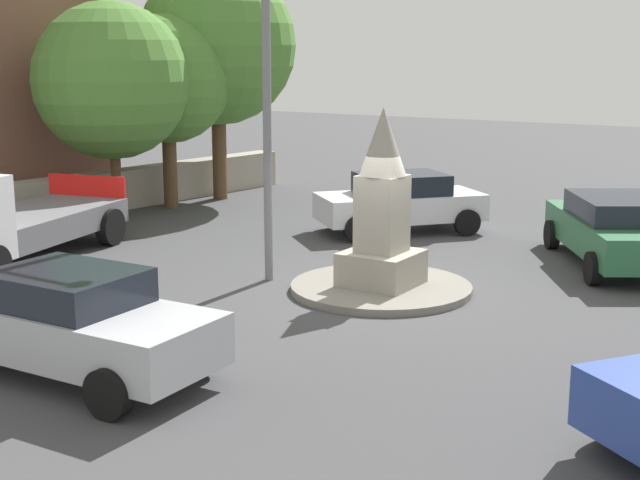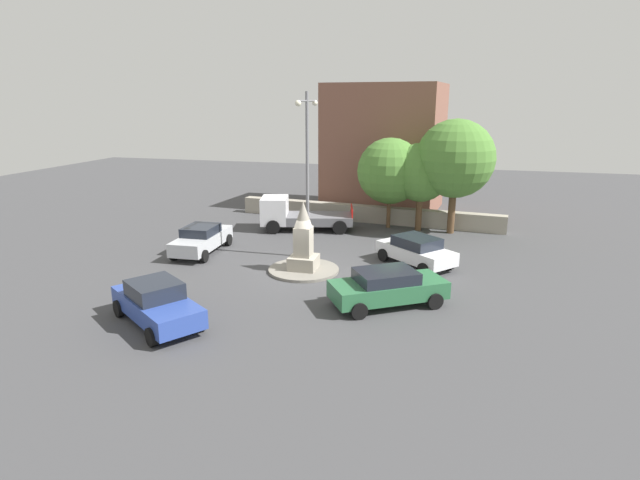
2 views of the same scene
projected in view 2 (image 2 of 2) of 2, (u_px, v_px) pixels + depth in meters
The scene contains 14 objects.
ground_plane at pixel (304, 271), 23.90m from camera, with size 80.00×80.00×0.00m, color #424244.
traffic_island at pixel (304, 270), 23.88m from camera, with size 3.33×3.33×0.13m, color gray.
monument at pixel (303, 241), 23.50m from camera, with size 1.27×1.27×3.23m.
streetlamp at pixel (307, 161), 24.76m from camera, with size 3.10×0.28×8.21m.
car_blue_near_island at pixel (157, 303), 18.12m from camera, with size 3.93×4.59×1.58m.
car_green_parked_left at pixel (388, 287), 19.75m from camera, with size 3.93×4.76×1.45m.
car_silver_passing at pixel (202, 239), 26.61m from camera, with size 4.50×2.03×1.47m.
car_white_waiting at pixel (416, 250), 24.55m from camera, with size 3.86×4.11×1.44m.
truck_white_approaching at pixel (297, 215), 31.30m from camera, with size 3.53×5.94×2.04m.
stone_boundary_wall at pixel (366, 214), 33.43m from camera, with size 17.68×0.70×1.09m, color #9E9687.
corner_building at pixel (385, 148), 36.61m from camera, with size 7.88×6.38×8.92m, color brown.
tree_near_wall at pixel (390, 171), 31.12m from camera, with size 4.06×4.06×5.61m.
tree_mid_cluster at pixel (455, 159), 29.56m from camera, with size 4.59×4.59×6.79m.
tree_far_corner at pixel (421, 173), 30.47m from camera, with size 3.54×3.54×5.36m.
Camera 2 is at (21.67, 6.58, 7.83)m, focal length 28.39 mm.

